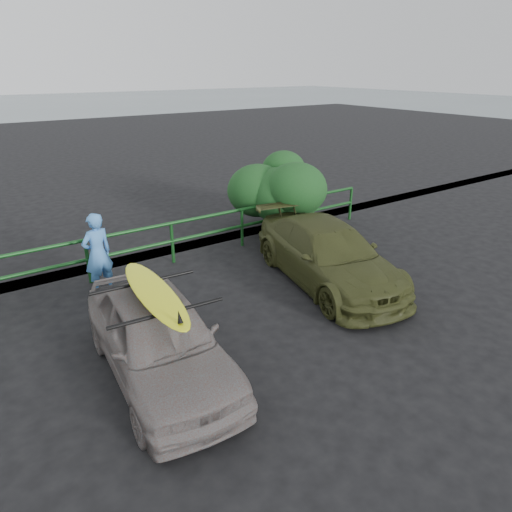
{
  "coord_description": "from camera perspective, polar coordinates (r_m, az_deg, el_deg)",
  "views": [
    {
      "loc": [
        -3.13,
        -4.6,
        4.45
      ],
      "look_at": [
        1.54,
        2.21,
        1.0
      ],
      "focal_mm": 32.0,
      "sensor_mm": 36.0,
      "label": 1
    }
  ],
  "objects": [
    {
      "name": "man",
      "position": [
        9.94,
        -19.19,
        0.27
      ],
      "size": [
        0.71,
        0.55,
        1.74
      ],
      "primitive_type": "imported",
      "rotation": [
        0.0,
        0.0,
        3.38
      ],
      "color": "#4687D2",
      "rests_on": "ground"
    },
    {
      "name": "sedan",
      "position": [
        7.14,
        -12.08,
        -9.88
      ],
      "size": [
        1.87,
        4.01,
        1.33
      ],
      "primitive_type": "imported",
      "rotation": [
        0.0,
        0.0,
        -0.08
      ],
      "color": "slate",
      "rests_on": "ground"
    },
    {
      "name": "olive_vehicle",
      "position": [
        10.07,
        8.97,
        0.23
      ],
      "size": [
        2.67,
        4.75,
        1.3
      ],
      "primitive_type": "imported",
      "rotation": [
        0.0,
        0.0,
        -0.2
      ],
      "color": "#383C1A",
      "rests_on": "ground"
    },
    {
      "name": "ground",
      "position": [
        7.12,
        -0.13,
        -15.95
      ],
      "size": [
        80.0,
        80.0,
        0.0
      ],
      "primitive_type": "plane",
      "color": "black"
    },
    {
      "name": "guardrail",
      "position": [
        10.83,
        -15.21,
        0.59
      ],
      "size": [
        14.0,
        0.08,
        1.04
      ],
      "primitive_type": null,
      "color": "#134317",
      "rests_on": "ground"
    },
    {
      "name": "roof_rack",
      "position": [
        6.8,
        -12.55,
        -4.96
      ],
      "size": [
        1.72,
        1.27,
        0.05
      ],
      "primitive_type": null,
      "rotation": [
        0.0,
        0.0,
        -0.08
      ],
      "color": "black",
      "rests_on": "sedan"
    },
    {
      "name": "surfboard",
      "position": [
        6.77,
        -12.59,
        -4.48
      ],
      "size": [
        0.7,
        2.5,
        0.07
      ],
      "primitive_type": "ellipsoid",
      "rotation": [
        0.0,
        0.0,
        -0.08
      ],
      "color": "#D1DB17",
      "rests_on": "roof_rack"
    },
    {
      "name": "shrub_right",
      "position": [
        13.42,
        4.31,
        7.69
      ],
      "size": [
        3.2,
        2.4,
        1.98
      ],
      "primitive_type": null,
      "color": "#18421A",
      "rests_on": "ground"
    }
  ]
}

